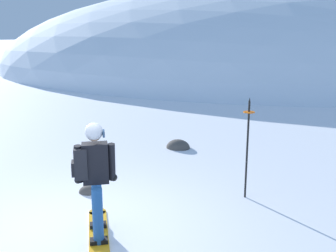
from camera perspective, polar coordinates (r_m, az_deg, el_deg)
ground_plane at (r=6.22m, az=-13.25°, el=-14.95°), size 300.00×300.00×0.00m
ridge_peak_main at (r=36.17m, az=11.38°, el=8.46°), size 43.48×39.14×13.46m
ridge_peak_far at (r=57.75m, az=-5.51°, el=10.38°), size 25.64×23.08×9.94m
snowboarder_main at (r=5.69m, az=-10.78°, el=-7.39°), size 1.18×1.56×1.71m
piste_marker_near at (r=7.04m, az=11.54°, el=-2.22°), size 0.20×0.20×1.85m
rock_dark at (r=10.22m, az=1.49°, el=-3.21°), size 0.64×0.54×0.44m
rock_mid at (r=7.60m, az=-11.56°, el=-9.46°), size 0.37×0.31×0.26m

